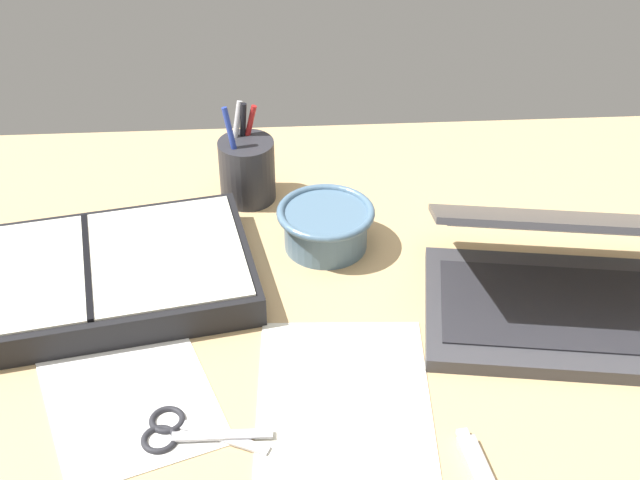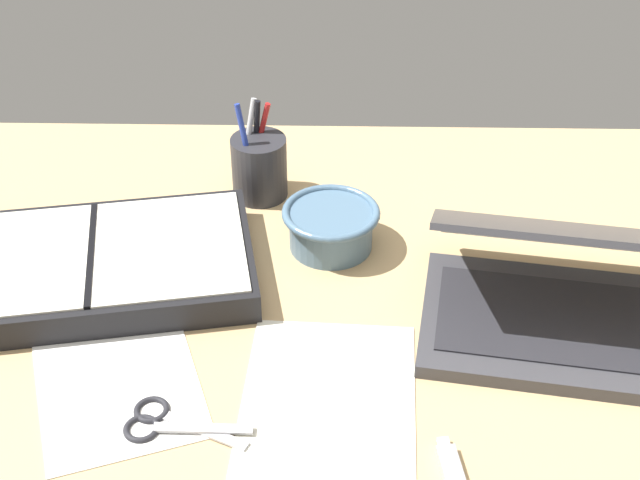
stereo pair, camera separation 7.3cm
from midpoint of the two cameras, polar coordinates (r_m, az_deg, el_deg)
The scene contains 9 objects.
desk_top at distance 107.93cm, azimuth 2.54°, elevation -6.11°, with size 140.00×100.00×2.00cm, color tan.
laptop at distance 109.49cm, azimuth 16.78°, elevation -3.40°, with size 34.37×30.20×16.81cm.
bowl at distance 118.27cm, azimuth 2.37°, elevation 0.87°, with size 13.05×13.05×5.95cm.
pen_cup at distance 128.16cm, azimuth -2.30°, elevation 4.71°, with size 7.97×7.97×15.16cm.
planner at distance 115.77cm, azimuth -12.55°, elevation -1.67°, with size 43.98×30.84×4.51cm.
scissors at distance 96.96cm, azimuth -7.96°, elevation -11.53°, with size 13.73×7.42×0.80cm.
paper_sheet_front at distance 97.81cm, azimuth 2.60°, elevation -10.80°, with size 18.85×27.56×0.16cm, color silver.
paper_sheet_beside_planner at distance 102.27cm, azimuth -10.82°, elevation -8.98°, with size 17.33×22.76×0.16cm, color white.
usb_drive at distance 93.30cm, azimuth 10.71°, elevation -14.27°, with size 2.82×7.35×1.00cm.
Camera 2 is at (0.55, -80.06, 73.40)cm, focal length 50.00 mm.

